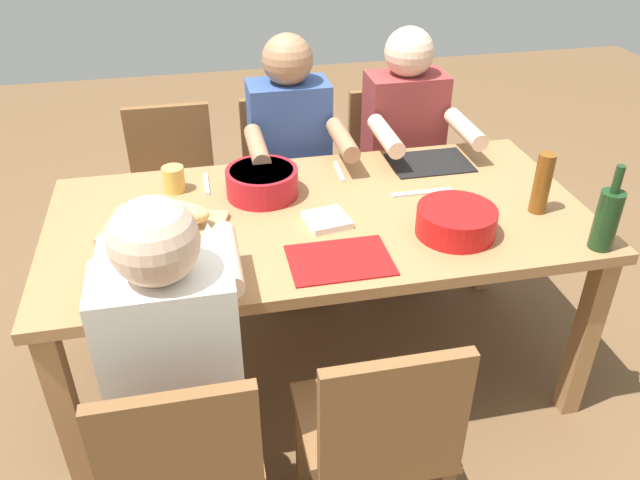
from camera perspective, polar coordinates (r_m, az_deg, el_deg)
name	(u,v)px	position (r m, az deg, el deg)	size (l,w,h in m)	color
ground_plane	(320,368)	(2.70, 0.00, -11.32)	(8.00, 8.00, 0.00)	brown
dining_table	(320,233)	(2.29, 0.00, 0.63)	(1.88, 0.92, 0.74)	#9E7044
chair_near_right	(175,190)	(3.03, -12.78, 4.39)	(0.40, 0.40, 0.85)	brown
chair_near_left	(391,169)	(3.16, 6.29, 6.29)	(0.40, 0.40, 0.85)	brown
diner_near_left	(406,144)	(2.92, 7.62, 8.50)	(0.41, 0.53, 1.20)	#2D2D38
chair_far_center	(379,437)	(1.83, 5.30, -17.03)	(0.40, 0.40, 0.85)	brown
chair_far_right	(187,470)	(1.79, -11.78, -19.37)	(0.40, 0.40, 0.85)	brown
diner_far_right	(175,360)	(1.76, -12.77, -10.33)	(0.41, 0.53, 1.20)	#2D2D38
chair_near_center	(286,179)	(3.05, -3.05, 5.44)	(0.40, 0.40, 0.85)	brown
diner_near_center	(291,154)	(2.80, -2.56, 7.68)	(0.41, 0.53, 1.20)	#2D2D38
serving_bowl_fruit	(456,220)	(2.16, 12.03, 1.79)	(0.26, 0.26, 0.09)	red
serving_bowl_salad	(262,181)	(2.35, -5.18, 5.29)	(0.26, 0.26, 0.10)	#B21923
cutting_board	(164,227)	(2.22, -13.69, 1.14)	(0.40, 0.22, 0.02)	tan
bread_loaf	(162,213)	(2.19, -13.88, 2.37)	(0.32, 0.11, 0.09)	tan
wine_bottle	(607,218)	(2.20, 24.18, 1.79)	(0.08, 0.08, 0.29)	#193819
beer_bottle	(542,183)	(2.34, 19.16, 4.79)	(0.06, 0.06, 0.22)	brown
wine_glass	(209,237)	(1.93, -9.84, 0.24)	(0.08, 0.08, 0.17)	silver
cup_near_right	(174,179)	(2.44, -12.89, 5.31)	(0.08, 0.08, 0.09)	gold
fork_near_right	(207,184)	(2.48, -10.06, 4.95)	(0.02, 0.17, 0.01)	silver
placemat_near_left	(430,163)	(2.64, 9.74, 6.79)	(0.32, 0.23, 0.01)	black
placemat_far_center	(340,260)	(2.00, 1.78, -1.80)	(0.32, 0.23, 0.01)	maroon
fork_far_right	(123,286)	(1.98, -17.13, -3.92)	(0.02, 0.17, 0.01)	silver
fork_near_center	(339,171)	(2.54, 1.70, 6.14)	(0.02, 0.17, 0.01)	silver
carving_knife	(422,192)	(2.41, 9.04, 4.20)	(0.23, 0.02, 0.01)	silver
napkin_stack	(327,220)	(2.19, 0.61, 1.79)	(0.14, 0.14, 0.02)	white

